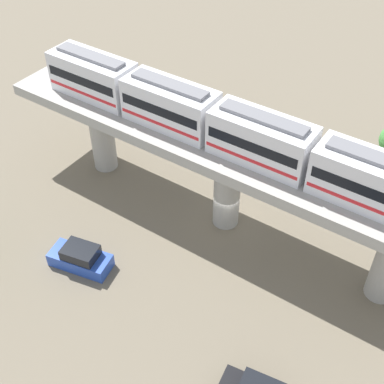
% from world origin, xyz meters
% --- Properties ---
extents(ground_plane, '(120.00, 120.00, 0.00)m').
position_xyz_m(ground_plane, '(0.00, 0.00, 0.00)').
color(ground_plane, '#706654').
extents(viaduct, '(5.20, 35.80, 6.83)m').
position_xyz_m(viaduct, '(0.00, 0.00, 5.39)').
color(viaduct, '#A8A59E').
rests_on(viaduct, ground).
extents(train, '(2.64, 27.45, 3.24)m').
position_xyz_m(train, '(0.00, -1.29, 8.36)').
color(train, silver).
rests_on(train, viaduct).
extents(parked_car_blue, '(2.65, 4.49, 1.76)m').
position_xyz_m(parked_car_blue, '(9.12, -5.86, 0.74)').
color(parked_car_blue, '#284CB7').
rests_on(parked_car_blue, ground).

